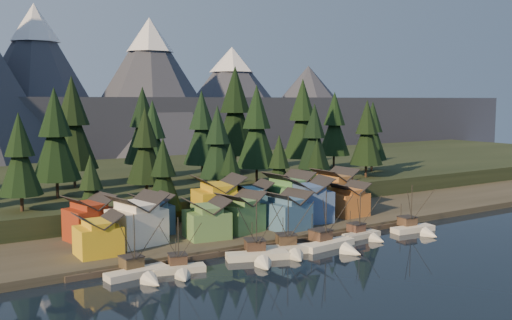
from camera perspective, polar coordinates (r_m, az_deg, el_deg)
ground at (r=101.70m, az=6.50°, el=-10.50°), size 500.00×500.00×0.00m
shore_strip at (r=133.92m, az=-4.42°, el=-6.10°), size 400.00×50.00×1.50m
hillside at (r=178.49m, az=-12.05°, el=-2.42°), size 420.00×100.00×6.00m
dock at (r=114.35m, az=1.23°, el=-8.33°), size 80.00×4.00×1.00m
mountain_ridge at (r=294.72m, az=-21.46°, el=5.09°), size 560.00×190.00×90.00m
boat_0 at (r=95.92m, az=-11.52°, el=-10.31°), size 11.04×11.85×11.48m
boat_1 at (r=97.11m, az=-7.60°, el=-10.11°), size 9.35×9.78×10.33m
boat_2 at (r=103.54m, az=0.30°, el=-8.91°), size 12.06×12.48×12.12m
boat_3 at (r=108.22m, az=3.51°, el=-8.23°), size 11.28×11.73×12.02m
boat_4 at (r=112.44m, az=7.75°, el=-7.73°), size 12.28×13.16×12.42m
boat_5 at (r=121.94m, az=10.86°, el=-6.78°), size 9.08×9.82×10.62m
boat_6 at (r=129.63m, az=15.78°, el=-6.10°), size 10.69×11.46×11.52m
house_front_0 at (r=105.20m, az=-15.51°, el=-7.07°), size 7.48×7.07×7.46m
house_front_1 at (r=111.34m, az=-11.85°, el=-5.68°), size 10.73×10.44×9.54m
house_front_2 at (r=114.29m, az=-4.95°, el=-5.73°), size 8.99×9.04×7.83m
house_front_3 at (r=119.08m, az=-1.57°, el=-5.13°), size 9.63×9.34×8.22m
house_front_4 at (r=121.68m, az=3.13°, el=-4.93°), size 8.65×9.22×8.07m
house_front_5 at (r=129.15m, az=5.22°, el=-3.85°), size 11.14×10.49×9.99m
house_front_6 at (r=136.94m, az=9.23°, el=-3.80°), size 7.93×7.50×7.88m
house_back_0 at (r=116.43m, az=-16.33°, el=-5.47°), size 9.48×9.23×8.83m
house_back_1 at (r=119.09m, az=-10.36°, el=-5.23°), size 7.49×7.58×8.19m
house_back_2 at (r=126.07m, az=-3.77°, el=-3.90°), size 11.36×10.66×10.72m
house_back_3 at (r=130.00m, az=-0.55°, el=-4.01°), size 9.93×9.14×8.90m
house_back_4 at (r=135.09m, az=3.28°, el=-3.30°), size 10.30×9.95×10.41m
house_back_5 at (r=145.19m, az=7.86°, el=-2.75°), size 9.34×9.45×10.11m
tree_hill_2 at (r=125.89m, az=-22.54°, el=0.24°), size 8.77×8.77×20.44m
tree_hill_3 at (r=139.39m, az=-19.41°, el=2.10°), size 11.09×11.09×25.83m
tree_hill_4 at (r=155.76m, az=-17.84°, el=3.20°), size 12.51×12.51×29.14m
tree_hill_5 at (r=135.42m, az=-10.96°, el=1.18°), size 9.15×9.15×21.32m
tree_hill_6 at (r=152.21m, az=-10.26°, el=2.04°), size 9.80×9.80×22.84m
tree_hill_7 at (r=141.25m, az=-3.86°, el=1.53°), size 9.26×9.26×21.57m
tree_hill_8 at (r=166.00m, az=-5.44°, el=2.96°), size 11.01×11.01×25.65m
tree_hill_9 at (r=155.23m, az=0.07°, el=3.05°), size 11.58×11.58×26.97m
tree_hill_10 at (r=180.56m, az=-2.09°, el=4.61°), size 14.40×14.40×33.55m
tree_hill_11 at (r=160.65m, az=5.85°, el=2.12°), size 9.39×9.39×21.88m
tree_hill_12 at (r=177.94m, az=4.67°, el=3.84°), size 12.63×12.63×29.42m
tree_hill_13 at (r=170.92m, az=11.00°, el=2.47°), size 9.85×9.85×22.95m
tree_hill_14 at (r=193.99m, az=7.83°, el=3.37°), size 10.98×10.98×25.57m
tree_hill_15 at (r=169.32m, az=-11.22°, el=3.14°), size 11.47×11.47×26.72m
tree_hill_17 at (r=186.43m, az=11.55°, el=2.65°), size 9.60×9.60×22.37m
tree_shore_0 at (r=121.69m, az=-16.16°, el=-2.92°), size 7.01×7.01×16.34m
tree_shore_1 at (r=126.84m, az=-9.24°, el=-1.69°), size 8.24×8.24×19.20m
tree_shore_2 at (r=134.55m, az=-2.57°, el=-1.59°), size 7.48×7.48×17.42m
tree_shore_3 at (r=141.92m, az=2.32°, el=-0.88°), size 8.07×8.07×18.80m
tree_shore_4 at (r=149.17m, az=6.10°, el=-0.87°), size 7.46×7.46×17.39m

